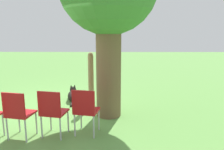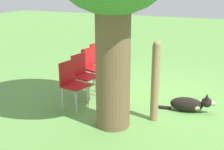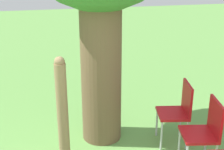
% 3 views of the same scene
% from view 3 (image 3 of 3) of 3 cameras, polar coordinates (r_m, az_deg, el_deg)
% --- Properties ---
extents(fence_post, '(0.14, 0.14, 1.46)m').
position_cam_3_polar(fence_post, '(4.06, -9.05, -6.45)').
color(fence_post, '#937551').
rests_on(fence_post, ground_plane).
extents(red_chair_2, '(0.50, 0.51, 0.94)m').
position_cam_3_polar(red_chair_2, '(4.14, 16.71, -9.47)').
color(red_chair_2, '#B21419').
rests_on(red_chair_2, ground_plane).
extents(red_chair_3, '(0.50, 0.51, 0.94)m').
position_cam_3_polar(red_chair_3, '(4.58, 12.07, -6.05)').
color(red_chair_3, '#B21419').
rests_on(red_chair_3, ground_plane).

